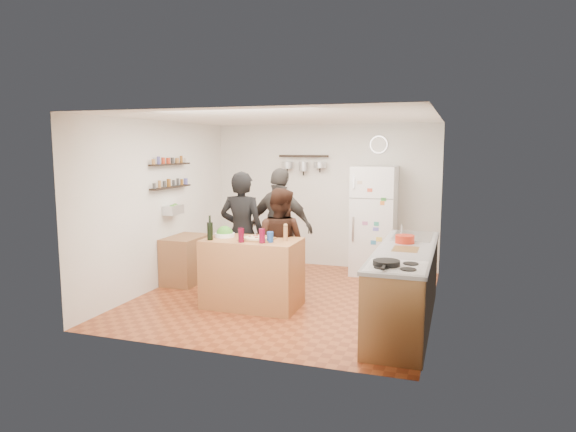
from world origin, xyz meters
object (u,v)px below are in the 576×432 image
(wine_bottle, at_px, (210,231))
(person_center, at_px, (279,244))
(person_back, at_px, (281,228))
(prep_island, at_px, (252,273))
(counter_run, at_px, (405,287))
(skillet, at_px, (386,263))
(salt_canister, at_px, (270,237))
(red_bowl, at_px, (405,239))
(fridge, at_px, (374,221))
(salad_bowl, at_px, (225,235))
(wall_clock, at_px, (379,145))
(pepper_mill, at_px, (286,234))
(side_table, at_px, (186,260))
(person_left, at_px, (242,233))

(wine_bottle, height_order, person_center, person_center)
(person_center, distance_m, person_back, 0.64)
(prep_island, relative_size, counter_run, 0.48)
(prep_island, relative_size, skillet, 4.55)
(salt_canister, bearing_deg, person_back, 102.95)
(salt_canister, bearing_deg, prep_island, 158.20)
(salt_canister, xyz_separation_m, red_bowl, (1.64, 0.44, -0.01))
(red_bowl, bearing_deg, fridge, 109.65)
(salad_bowl, bearing_deg, wall_clock, 57.08)
(pepper_mill, xyz_separation_m, skillet, (1.44, -1.03, -0.05))
(pepper_mill, relative_size, person_back, 0.10)
(prep_island, relative_size, person_center, 0.80)
(wall_clock, bearing_deg, salt_canister, -108.96)
(person_center, bearing_deg, pepper_mill, 126.29)
(salad_bowl, relative_size, side_table, 0.33)
(skillet, height_order, wall_clock, wall_clock)
(person_back, bearing_deg, counter_run, 162.24)
(skillet, height_order, fridge, fridge)
(pepper_mill, distance_m, person_center, 0.50)
(salt_canister, distance_m, side_table, 2.07)
(person_center, xyz_separation_m, red_bowl, (1.71, -0.12, 0.19))
(person_left, height_order, fridge, fridge)
(wine_bottle, bearing_deg, prep_island, 23.75)
(pepper_mill, bearing_deg, fridge, 70.54)
(pepper_mill, xyz_separation_m, side_table, (-1.90, 0.74, -0.63))
(wall_clock, distance_m, side_table, 3.71)
(salad_bowl, relative_size, salt_canister, 1.99)
(person_back, bearing_deg, salt_canister, 113.79)
(salad_bowl, bearing_deg, person_center, 31.46)
(salt_canister, bearing_deg, pepper_mill, 48.58)
(salad_bowl, bearing_deg, counter_run, -1.66)
(prep_island, relative_size, wine_bottle, 5.34)
(person_center, relative_size, side_table, 1.95)
(prep_island, height_order, counter_run, prep_island)
(person_center, bearing_deg, salad_bowl, 38.08)
(red_bowl, bearing_deg, wine_bottle, -167.51)
(pepper_mill, bearing_deg, person_center, 119.67)
(wine_bottle, relative_size, side_table, 0.29)
(salad_bowl, height_order, person_back, person_back)
(person_back, distance_m, fridge, 1.73)
(salt_canister, xyz_separation_m, side_table, (-1.75, 0.91, -0.61))
(prep_island, bearing_deg, counter_run, -0.57)
(counter_run, relative_size, red_bowl, 11.01)
(salt_canister, height_order, counter_run, salt_canister)
(person_left, bearing_deg, person_center, 167.66)
(pepper_mill, distance_m, red_bowl, 1.51)
(counter_run, relative_size, wall_clock, 8.77)
(person_left, distance_m, person_center, 0.62)
(prep_island, height_order, skillet, skillet)
(salad_bowl, height_order, red_bowl, red_bowl)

